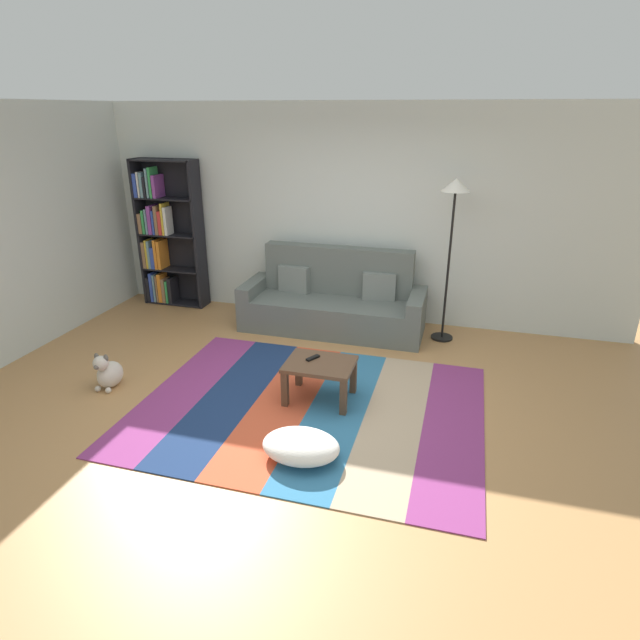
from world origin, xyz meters
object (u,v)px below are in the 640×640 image
(standing_lamp, at_px, (454,207))
(tv_remote, at_px, (313,358))
(bookshelf, at_px, (164,238))
(coffee_table, at_px, (320,370))
(pouf, at_px, (301,446))
(dog, at_px, (108,373))
(couch, at_px, (334,303))

(standing_lamp, bearing_deg, tv_remote, -122.71)
(bookshelf, xyz_separation_m, coffee_table, (2.83, -2.06, -0.63))
(pouf, height_order, standing_lamp, standing_lamp)
(dog, bearing_deg, tv_remote, 11.15)
(pouf, relative_size, tv_remote, 4.19)
(bookshelf, relative_size, coffee_table, 3.13)
(standing_lamp, bearing_deg, couch, -178.70)
(pouf, xyz_separation_m, standing_lamp, (0.93, 2.73, 1.47))
(dog, bearing_deg, coffee_table, 9.18)
(couch, bearing_deg, standing_lamp, 1.30)
(dog, bearing_deg, standing_lamp, 34.37)
(coffee_table, xyz_separation_m, tv_remote, (-0.09, 0.06, 0.09))
(standing_lamp, bearing_deg, coffee_table, -119.87)
(coffee_table, distance_m, tv_remote, 0.13)
(couch, relative_size, pouf, 3.59)
(couch, bearing_deg, pouf, -81.04)
(coffee_table, xyz_separation_m, dog, (-2.10, -0.34, -0.16))
(coffee_table, bearing_deg, pouf, -83.55)
(dog, bearing_deg, bookshelf, 106.87)
(pouf, height_order, tv_remote, tv_remote)
(pouf, relative_size, dog, 1.58)
(coffee_table, height_order, standing_lamp, standing_lamp)
(dog, height_order, standing_lamp, standing_lamp)
(coffee_table, relative_size, dog, 1.61)
(bookshelf, bearing_deg, couch, -6.41)
(couch, height_order, tv_remote, couch)
(pouf, bearing_deg, dog, 165.05)
(bookshelf, relative_size, dog, 5.03)
(coffee_table, distance_m, pouf, 0.96)
(standing_lamp, bearing_deg, dog, -145.63)
(dog, distance_m, tv_remote, 2.07)
(bookshelf, bearing_deg, tv_remote, -36.12)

